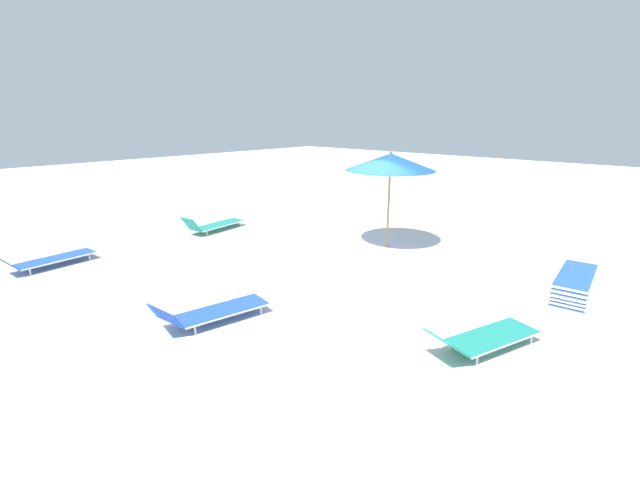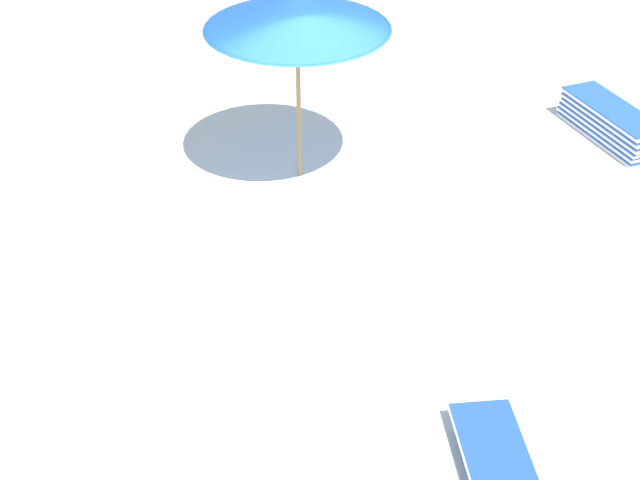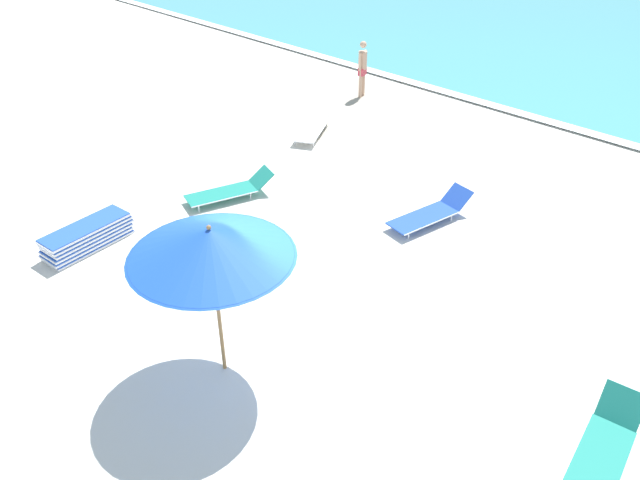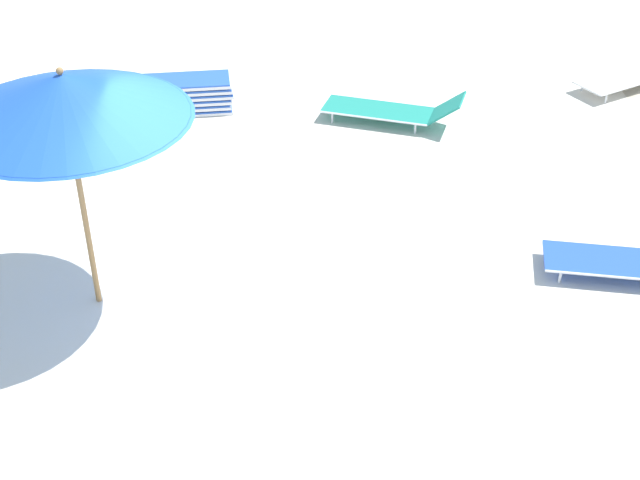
# 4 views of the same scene
# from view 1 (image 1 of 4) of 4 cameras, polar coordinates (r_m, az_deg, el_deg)

# --- Properties ---
(ground_plane) EXTENTS (60.00, 60.00, 0.16)m
(ground_plane) POSITION_cam_1_polar(r_m,az_deg,el_deg) (11.01, 3.54, -3.14)
(ground_plane) COLOR silver
(beach_umbrella) EXTENTS (2.40, 2.40, 2.68)m
(beach_umbrella) POSITION_cam_1_polar(r_m,az_deg,el_deg) (11.74, 9.37, 10.20)
(beach_umbrella) COLOR #9E7547
(beach_umbrella) RESTS_ON ground_plane
(lounger_stack) EXTENTS (0.79, 1.94, 0.49)m
(lounger_stack) POSITION_cam_1_polar(r_m,az_deg,el_deg) (10.18, 30.79, -5.19)
(lounger_stack) COLOR blue
(lounger_stack) RESTS_ON ground_plane
(sun_lounger_under_umbrella) EXTENTS (0.98, 2.13, 0.54)m
(sun_lounger_under_umbrella) POSITION_cam_1_polar(r_m,az_deg,el_deg) (7.98, -14.32, -9.19)
(sun_lounger_under_umbrella) COLOR blue
(sun_lounger_under_umbrella) RESTS_ON ground_plane
(sun_lounger_near_water_left) EXTENTS (0.89, 2.23, 0.63)m
(sun_lounger_near_water_left) POSITION_cam_1_polar(r_m,az_deg,el_deg) (14.09, -14.04, 2.00)
(sun_lounger_near_water_left) COLOR #1E8475
(sun_lounger_near_water_left) RESTS_ON ground_plane
(sun_lounger_near_water_right) EXTENTS (1.23, 2.14, 0.52)m
(sun_lounger_near_water_right) POSITION_cam_1_polar(r_m,az_deg,el_deg) (7.36, 20.88, -12.09)
(sun_lounger_near_water_right) COLOR #1E8475
(sun_lounger_near_water_right) RESTS_ON ground_plane
(sun_lounger_mid_beach_solo) EXTENTS (0.78, 2.16, 0.59)m
(sun_lounger_mid_beach_solo) POSITION_cam_1_polar(r_m,az_deg,el_deg) (12.35, -32.72, -2.17)
(sun_lounger_mid_beach_solo) COLOR blue
(sun_lounger_mid_beach_solo) RESTS_ON ground_plane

